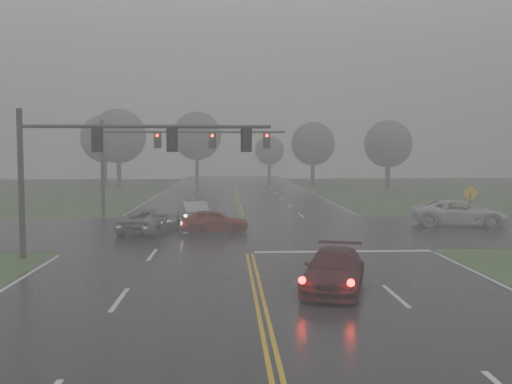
{
  "coord_description": "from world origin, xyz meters",
  "views": [
    {
      "loc": [
        -1.01,
        -12.22,
        4.75
      ],
      "look_at": [
        0.4,
        16.0,
        2.77
      ],
      "focal_mm": 40.0,
      "sensor_mm": 36.0,
      "label": 1
    }
  ],
  "objects": [
    {
      "name": "tree_e_near",
      "position": [
        19.25,
        58.92,
        5.78
      ],
      "size": [
        5.99,
        5.99,
        8.8
      ],
      "color": "#30261F",
      "rests_on": "ground"
    },
    {
      "name": "cross_street",
      "position": [
        0.0,
        22.0,
        0.0
      ],
      "size": [
        120.0,
        14.0,
        0.02
      ],
      "primitive_type": "cube",
      "color": "black",
      "rests_on": "ground"
    },
    {
      "name": "sign_diamond_east",
      "position": [
        14.84,
        24.12,
        1.77
      ],
      "size": [
        1.09,
        0.1,
        2.63
      ],
      "rotation": [
        0.0,
        0.0,
        0.03
      ],
      "color": "black",
      "rests_on": "ground"
    },
    {
      "name": "tree_n_far",
      "position": [
        6.49,
        89.43,
        5.04
      ],
      "size": [
        5.22,
        5.22,
        7.67
      ],
      "color": "#30261F",
      "rests_on": "ground"
    },
    {
      "name": "sedan_red",
      "position": [
        -1.81,
        21.17,
        0.0
      ],
      "size": [
        4.21,
        2.02,
        1.39
      ],
      "primitive_type": "imported",
      "rotation": [
        0.0,
        0.0,
        1.67
      ],
      "color": "maroon",
      "rests_on": "ground"
    },
    {
      "name": "signal_gantry_near",
      "position": [
        -6.78,
        13.58,
        4.67
      ],
      "size": [
        11.28,
        0.29,
        6.68
      ],
      "color": "black",
      "rests_on": "ground"
    },
    {
      "name": "sedan_maroon",
      "position": [
        2.63,
        6.98,
        0.0
      ],
      "size": [
        3.2,
        5.1,
        1.38
      ],
      "primitive_type": "imported",
      "rotation": [
        0.0,
        0.0,
        -0.29
      ],
      "color": "#3D0B0E",
      "rests_on": "ground"
    },
    {
      "name": "signal_gantry_far",
      "position": [
        -5.95,
        30.21,
        5.01
      ],
      "size": [
        13.59,
        0.36,
        7.08
      ],
      "color": "black",
      "rests_on": "ground"
    },
    {
      "name": "sedan_silver",
      "position": [
        -3.32,
        25.88,
        0.0
      ],
      "size": [
        2.45,
        4.69,
        1.47
      ],
      "primitive_type": "imported",
      "rotation": [
        0.0,
        0.0,
        3.35
      ],
      "color": "#A6A8AD",
      "rests_on": "ground"
    },
    {
      "name": "tree_nw_b",
      "position": [
        -18.76,
        71.5,
        6.7
      ],
      "size": [
        6.93,
        6.93,
        10.18
      ],
      "color": "#30261F",
      "rests_on": "ground"
    },
    {
      "name": "tree_n_mid",
      "position": [
        -5.74,
        76.92,
        7.28
      ],
      "size": [
        7.53,
        7.53,
        11.06
      ],
      "color": "#30261F",
      "rests_on": "ground"
    },
    {
      "name": "car_grey",
      "position": [
        -5.54,
        21.28,
        0.0
      ],
      "size": [
        3.72,
        5.66,
        1.45
      ],
      "primitive_type": "imported",
      "rotation": [
        0.0,
        0.0,
        2.87
      ],
      "color": "slate",
      "rests_on": "ground"
    },
    {
      "name": "pickup_white",
      "position": [
        13.88,
        23.47,
        0.0
      ],
      "size": [
        6.36,
        3.79,
        1.65
      ],
      "primitive_type": "imported",
      "rotation": [
        0.0,
        0.0,
        1.39
      ],
      "color": "silver",
      "rests_on": "ground"
    },
    {
      "name": "ground",
      "position": [
        0.0,
        0.0,
        0.0
      ],
      "size": [
        180.0,
        180.0,
        0.0
      ],
      "primitive_type": "plane",
      "color": "#2B491F",
      "rests_on": "ground"
    },
    {
      "name": "tree_nw_a",
      "position": [
        -15.07,
        62.4,
        6.82
      ],
      "size": [
        7.06,
        7.06,
        10.36
      ],
      "color": "#30261F",
      "rests_on": "ground"
    },
    {
      "name": "tree_ne_a",
      "position": [
        10.98,
        67.47,
        5.92
      ],
      "size": [
        6.13,
        6.13,
        9.0
      ],
      "color": "#30261F",
      "rests_on": "ground"
    },
    {
      "name": "main_road",
      "position": [
        0.0,
        20.0,
        0.0
      ],
      "size": [
        18.0,
        160.0,
        0.02
      ],
      "primitive_type": "cube",
      "color": "black",
      "rests_on": "ground"
    },
    {
      "name": "stop_bar",
      "position": [
        4.5,
        14.4,
        0.0
      ],
      "size": [
        8.5,
        0.5,
        0.01
      ],
      "primitive_type": "cube",
      "color": "silver",
      "rests_on": "ground"
    }
  ]
}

